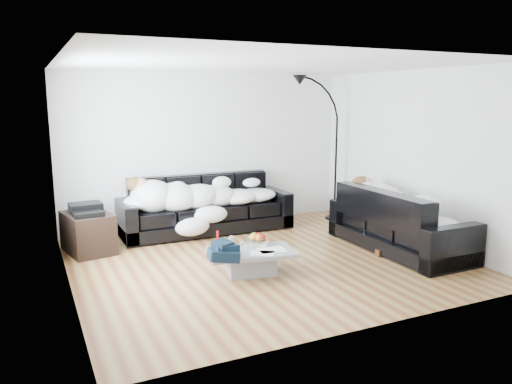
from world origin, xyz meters
name	(u,v)px	position (x,y,z in m)	size (l,w,h in m)	color
ground	(265,260)	(0.00, 0.00, 0.00)	(5.00, 5.00, 0.00)	brown
wall_back	(208,150)	(0.00, 2.25, 1.30)	(5.00, 0.02, 2.60)	silver
wall_left	(63,179)	(-2.50, 0.00, 1.30)	(0.02, 4.50, 2.60)	silver
wall_right	(413,157)	(2.50, 0.00, 1.30)	(0.02, 4.50, 2.60)	silver
ceiling	(266,64)	(0.00, 0.00, 2.60)	(5.00, 5.00, 0.00)	white
sofa_back	(206,204)	(-0.22, 1.80, 0.46)	(2.80, 0.97, 0.91)	black
sofa_right	(400,220)	(1.98, -0.38, 0.45)	(2.22, 0.95, 0.90)	black
sleeper_back	(207,193)	(-0.22, 1.75, 0.66)	(2.37, 0.82, 0.47)	white
sleeper_right	(400,206)	(1.98, -0.38, 0.65)	(1.91, 0.80, 0.47)	white
teal_cushion	(367,194)	(1.92, 0.31, 0.72)	(0.36, 0.30, 0.20)	#0A4A39
coffee_table	(251,262)	(-0.39, -0.41, 0.16)	(1.06, 0.62, 0.31)	#939699
fruit_bowl	(257,239)	(-0.23, -0.23, 0.39)	(0.27, 0.27, 0.17)	white
wine_glass_a	(231,243)	(-0.62, -0.29, 0.40)	(0.08, 0.08, 0.18)	white
wine_glass_b	(231,246)	(-0.67, -0.41, 0.40)	(0.08, 0.08, 0.19)	white
wine_glass_c	(243,247)	(-0.53, -0.45, 0.39)	(0.06, 0.06, 0.15)	white
candle_left	(218,240)	(-0.76, -0.21, 0.43)	(0.04, 0.04, 0.24)	maroon
candle_right	(217,240)	(-0.77, -0.19, 0.43)	(0.04, 0.04, 0.24)	maroon
newspaper_a	(272,250)	(-0.16, -0.51, 0.32)	(0.34, 0.26, 0.01)	silver
newspaper_b	(262,253)	(-0.33, -0.58, 0.32)	(0.29, 0.21, 0.01)	silver
navy_jacket	(224,246)	(-0.84, -0.61, 0.48)	(0.37, 0.31, 0.18)	black
shoes	(387,250)	(1.70, -0.47, 0.05)	(0.48, 0.35, 0.11)	#472311
av_cabinet	(88,233)	(-2.13, 1.43, 0.29)	(0.57, 0.83, 0.57)	black
stereo	(86,209)	(-2.13, 1.43, 0.64)	(0.44, 0.34, 0.13)	black
floor_lamp	(336,158)	(2.21, 1.63, 1.13)	(0.82, 0.33, 2.26)	black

